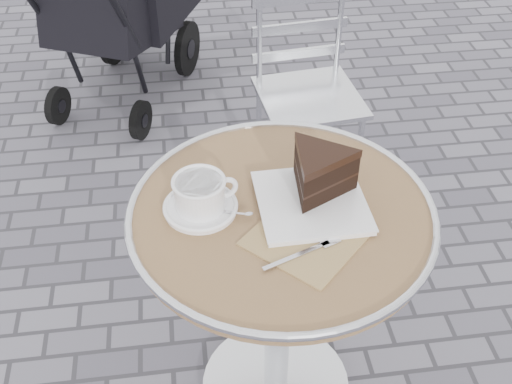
{
  "coord_description": "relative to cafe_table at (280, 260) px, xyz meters",
  "views": [
    {
      "loc": [
        -0.2,
        -1.07,
        1.73
      ],
      "look_at": [
        -0.06,
        0.02,
        0.78
      ],
      "focal_mm": 45.0,
      "sensor_mm": 36.0,
      "label": 1
    }
  ],
  "objects": [
    {
      "name": "baby_stroller",
      "position": [
        -0.44,
        1.78,
        -0.11
      ],
      "size": [
        0.8,
        1.08,
        1.02
      ],
      "rotation": [
        0.0,
        0.0,
        -0.42
      ],
      "color": "black",
      "rests_on": "ground"
    },
    {
      "name": "cafe_table",
      "position": [
        0.0,
        0.0,
        0.0
      ],
      "size": [
        0.72,
        0.72,
        0.74
      ],
      "color": "silver",
      "rests_on": "ground"
    },
    {
      "name": "cake_plate_set",
      "position": [
        0.09,
        0.03,
        0.22
      ],
      "size": [
        0.31,
        0.39,
        0.13
      ],
      "rotation": [
        0.0,
        0.0,
        0.02
      ],
      "color": "#A07E58",
      "rests_on": "cafe_table"
    },
    {
      "name": "cappuccino_set",
      "position": [
        -0.18,
        0.03,
        0.2
      ],
      "size": [
        0.19,
        0.17,
        0.09
      ],
      "rotation": [
        0.0,
        0.0,
        0.22
      ],
      "color": "white",
      "rests_on": "cafe_table"
    },
    {
      "name": "bistro_chair",
      "position": [
        0.26,
        1.02,
        -0.06
      ],
      "size": [
        0.4,
        0.4,
        0.82
      ],
      "rotation": [
        0.0,
        0.0,
        0.11
      ],
      "color": "silver",
      "rests_on": "ground"
    }
  ]
}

